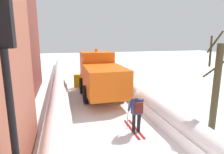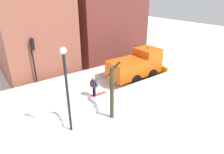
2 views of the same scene
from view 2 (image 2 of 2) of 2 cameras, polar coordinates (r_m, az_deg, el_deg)
The scene contains 10 objects.
ground_plane at distance 18.99m, azimuth 3.22°, elevation -1.37°, with size 80.00×80.00×0.00m, color white.
snowbank_left at distance 20.56m, azimuth -1.02°, elevation 2.14°, with size 1.10×36.00×1.06m.
snowbank_right at distance 17.23m, azimuth 8.35°, elevation -2.97°, with size 1.10×36.00×0.93m.
building_brick_near at distance 21.18m, azimuth -22.52°, elevation 13.97°, with size 7.87×6.47×10.14m.
building_brick_mid at distance 24.69m, azimuth -2.26°, elevation 18.30°, with size 6.54×8.58×11.35m.
plow_truck at distance 19.16m, azimuth 7.35°, elevation 3.50°, with size 3.20×5.98×3.12m.
skier at distance 16.09m, azimuth -5.32°, elevation -2.39°, with size 0.62×1.80×1.81m.
traffic_light_pole at distance 17.33m, azimuth -21.86°, elevation 5.83°, with size 0.28×0.42×4.61m.
street_lamp at distance 11.37m, azimuth -13.18°, elevation -1.22°, with size 0.40×0.40×5.40m.
bare_tree_near at distance 12.95m, azimuth 0.02°, elevation -4.48°, with size 1.23×0.80×4.17m.
Camera 2 is at (13.15, -1.03, 8.13)m, focal length 31.36 mm.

